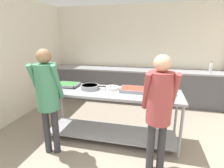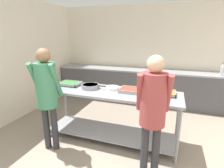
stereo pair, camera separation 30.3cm
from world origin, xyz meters
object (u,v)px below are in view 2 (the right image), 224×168
(serving_tray_vegetables, at_px, (70,84))
(guest_serving_left, at_px, (153,104))
(serving_tray_greens, at_px, (164,93))
(water_bottle, at_px, (222,70))
(sauce_pan, at_px, (90,86))
(guest_serving_right, at_px, (47,89))
(serving_tray_roast, at_px, (135,90))
(plate_stack, at_px, (112,88))

(serving_tray_vegetables, relative_size, guest_serving_left, 0.25)
(serving_tray_vegetables, bearing_deg, serving_tray_greens, 0.45)
(guest_serving_left, relative_size, water_bottle, 5.41)
(sauce_pan, xyz_separation_m, serving_tray_greens, (1.26, 0.09, -0.02))
(serving_tray_vegetables, relative_size, serving_tray_greens, 1.08)
(water_bottle, bearing_deg, guest_serving_right, -138.68)
(serving_tray_roast, height_order, guest_serving_right, guest_serving_right)
(sauce_pan, relative_size, guest_serving_left, 0.29)
(sauce_pan, bearing_deg, guest_serving_left, -28.78)
(serving_tray_vegetables, distance_m, plate_stack, 0.85)
(serving_tray_roast, height_order, water_bottle, water_bottle)
(serving_tray_vegetables, relative_size, plate_stack, 1.61)
(serving_tray_vegetables, height_order, serving_tray_greens, same)
(serving_tray_roast, relative_size, serving_tray_greens, 1.32)
(serving_tray_greens, relative_size, guest_serving_left, 0.23)
(serving_tray_greens, relative_size, water_bottle, 1.26)
(guest_serving_left, bearing_deg, serving_tray_vegetables, 156.39)
(serving_tray_vegetables, distance_m, water_bottle, 3.44)
(serving_tray_roast, distance_m, guest_serving_left, 0.80)
(serving_tray_greens, xyz_separation_m, water_bottle, (1.19, 1.80, 0.13))
(sauce_pan, height_order, water_bottle, water_bottle)
(sauce_pan, xyz_separation_m, serving_tray_roast, (0.79, 0.06, -0.02))
(plate_stack, bearing_deg, guest_serving_left, -42.59)
(plate_stack, relative_size, serving_tray_greens, 0.67)
(serving_tray_vegetables, bearing_deg, plate_stack, 0.32)
(serving_tray_greens, xyz_separation_m, guest_serving_right, (-1.68, -0.72, 0.10))
(serving_tray_vegetables, height_order, water_bottle, water_bottle)
(serving_tray_roast, relative_size, guest_serving_left, 0.31)
(sauce_pan, xyz_separation_m, guest_serving_right, (-0.42, -0.64, 0.08))
(water_bottle, bearing_deg, plate_stack, -138.72)
(guest_serving_left, relative_size, guest_serving_right, 0.98)
(serving_tray_vegetables, xyz_separation_m, water_bottle, (2.92, 1.81, 0.13))
(plate_stack, height_order, water_bottle, water_bottle)
(serving_tray_greens, height_order, guest_serving_left, guest_serving_left)
(serving_tray_greens, distance_m, guest_serving_left, 0.74)
(guest_serving_right, bearing_deg, serving_tray_vegetables, 93.55)
(serving_tray_greens, height_order, water_bottle, water_bottle)
(guest_serving_right, bearing_deg, water_bottle, 41.32)
(sauce_pan, height_order, guest_serving_left, guest_serving_left)
(serving_tray_greens, distance_m, guest_serving_right, 1.83)
(serving_tray_greens, bearing_deg, guest_serving_left, -96.84)
(serving_tray_vegetables, height_order, guest_serving_right, guest_serving_right)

